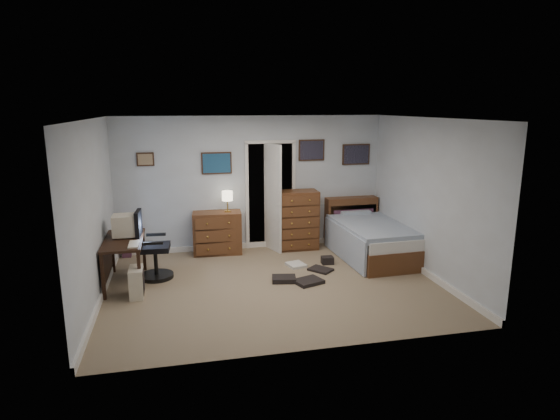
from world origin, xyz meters
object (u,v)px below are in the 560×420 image
at_px(office_chair, 151,252).
at_px(low_dresser, 217,233).
at_px(computer_desk, 118,250).
at_px(bed, 370,239).
at_px(tall_dresser, 297,220).

bearing_deg(office_chair, low_dresser, 47.12).
relative_size(computer_desk, bed, 0.57).
height_order(low_dresser, tall_dresser, tall_dresser).
bearing_deg(office_chair, computer_desk, -158.10).
xyz_separation_m(tall_dresser, bed, (1.16, -0.74, -0.23)).
distance_m(low_dresser, bed, 2.78).
xyz_separation_m(low_dresser, bed, (2.67, -0.77, -0.06)).
bearing_deg(tall_dresser, computer_desk, -157.74).
xyz_separation_m(computer_desk, bed, (4.27, 0.46, -0.22)).
bearing_deg(tall_dresser, low_dresser, -179.86).
xyz_separation_m(computer_desk, tall_dresser, (3.11, 1.20, 0.01)).
relative_size(low_dresser, tall_dresser, 0.78).
height_order(office_chair, bed, office_chair).
xyz_separation_m(office_chair, tall_dresser, (2.64, 1.05, 0.13)).
relative_size(computer_desk, tall_dresser, 1.10).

